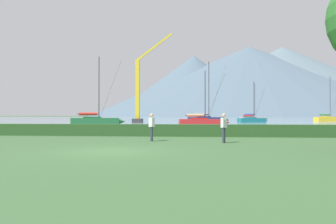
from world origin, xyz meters
name	(u,v)px	position (x,y,z in m)	size (l,w,h in m)	color
ground_plane	(112,151)	(0.00, 0.00, 0.00)	(1000.00, 1000.00, 0.00)	#385B33
harbor_water	(197,119)	(0.00, 137.00, 0.00)	(320.00, 246.00, 0.00)	gray
hedge_line	(152,130)	(0.00, 11.00, 0.44)	(80.00, 1.20, 0.87)	#284C23
sailboat_slip_1	(253,118)	(17.08, 86.44, 0.68)	(8.31, 4.00, 10.46)	#9E9EA3
sailboat_slip_2	(96,121)	(-12.60, 36.72, 0.68)	(8.24, 4.72, 10.37)	#236B38
sailboat_slip_3	(206,119)	(3.98, 54.93, 0.70)	(8.35, 3.25, 12.09)	navy
sailboat_slip_4	(329,119)	(33.69, 75.06, 0.65)	(7.80, 4.23, 11.11)	gold
sailboat_slip_6	(202,122)	(3.39, 34.72, 0.59)	(7.30, 3.14, 7.76)	red
sailboat_slip_8	(252,120)	(13.61, 61.20, 0.56)	(6.71, 3.83, 8.71)	#19707A
person_seated_viewer	(224,125)	(4.97, 5.20, 0.97)	(0.36, 0.56, 1.65)	#2D3347
person_standing_walker	(152,125)	(0.76, 6.01, 0.97)	(0.36, 0.56, 1.65)	#2D3347
dock_crane	(139,94)	(-9.78, 56.57, 5.98)	(8.19, 2.00, 18.27)	#333338
distant_hill_west_ridge	(283,82)	(88.51, 389.15, 38.90)	(303.72, 303.72, 77.80)	slate
distant_hill_central_peak	(249,81)	(51.74, 389.23, 39.45)	(355.10, 355.10, 78.90)	#4C6070
distant_hill_east_ridge	(194,86)	(-9.76, 373.74, 33.40)	(185.22, 185.22, 66.81)	#4C6070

